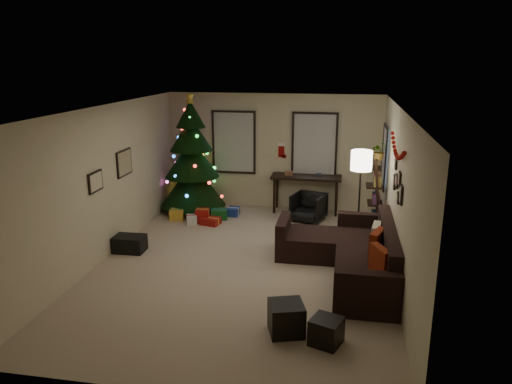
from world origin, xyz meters
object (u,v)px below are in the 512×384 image
at_px(desk, 306,180).
at_px(bookshelf, 376,198).
at_px(desk_chair, 309,207).
at_px(sofa, 351,255).
at_px(christmas_tree, 192,163).

bearing_deg(desk, bookshelf, -40.59).
relative_size(desk, desk_chair, 2.56).
distance_m(sofa, desk_chair, 2.71).
height_order(sofa, desk, sofa).
relative_size(desk_chair, bookshelf, 0.39).
distance_m(christmas_tree, sofa, 4.65).
xyz_separation_m(sofa, bookshelf, (0.47, 1.92, 0.49)).
bearing_deg(christmas_tree, desk, 8.89).
relative_size(christmas_tree, desk, 1.75).
bearing_deg(bookshelf, desk_chair, 155.34).
relative_size(christmas_tree, desk_chair, 4.48).
bearing_deg(sofa, desk, 107.76).
xyz_separation_m(christmas_tree, sofa, (3.62, -2.80, -0.87)).
xyz_separation_m(desk, desk_chair, (0.12, -0.65, -0.45)).
bearing_deg(sofa, christmas_tree, 142.29).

